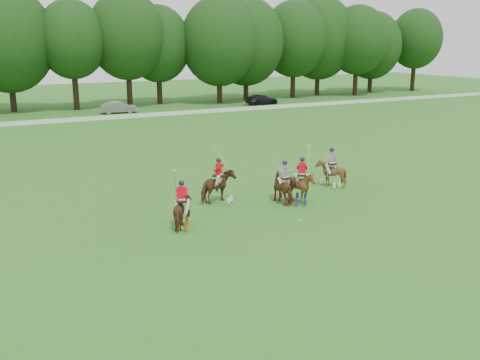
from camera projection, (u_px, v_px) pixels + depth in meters
name	position (u px, v px, depth m)	size (l,w,h in m)	color
ground	(289.00, 231.00, 23.58)	(180.00, 180.00, 0.00)	#26671D
tree_line	(74.00, 40.00, 62.95)	(117.98, 14.32, 14.75)	black
boundary_rail	(96.00, 118.00, 56.22)	(120.00, 0.10, 0.44)	white
car_mid	(119.00, 107.00, 61.59)	(1.44, 4.12, 1.36)	gray
car_right	(262.00, 99.00, 69.98)	(1.83, 4.49, 1.30)	black
polo_red_a	(182.00, 211.00, 23.86)	(1.43, 1.91, 2.74)	#4A2213
polo_red_b	(219.00, 187.00, 27.57)	(2.16, 2.16, 2.90)	#4A2213
polo_red_c	(302.00, 186.00, 27.48)	(2.04, 2.09, 2.97)	#4A2213
polo_stripe_a	(284.00, 188.00, 27.59)	(1.14, 1.85, 2.23)	#4A2213
polo_stripe_b	(331.00, 173.00, 30.59)	(1.32, 1.47, 2.27)	#4A2213
polo_ball	(300.00, 221.00, 24.85)	(0.09, 0.09, 0.09)	white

